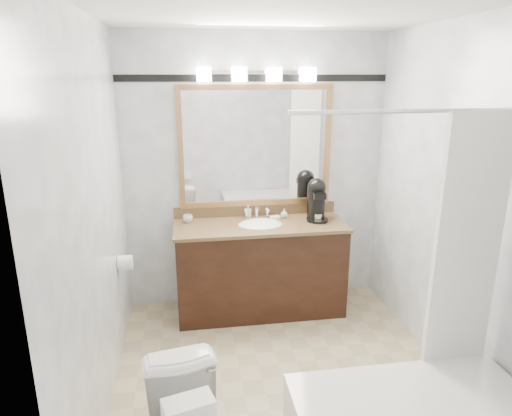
# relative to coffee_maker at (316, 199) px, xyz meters

# --- Properties ---
(room) EXTENTS (2.42, 2.62, 2.52)m
(room) POSITION_rel_coffee_maker_xyz_m (-0.53, -1.08, 0.20)
(room) COLOR tan
(room) RESTS_ON ground
(vanity) EXTENTS (1.53, 0.58, 0.97)m
(vanity) POSITION_rel_coffee_maker_xyz_m (-0.53, -0.06, -0.60)
(vanity) COLOR black
(vanity) RESTS_ON ground
(mirror) EXTENTS (1.40, 0.04, 1.10)m
(mirror) POSITION_rel_coffee_maker_xyz_m (-0.53, 0.21, 0.45)
(mirror) COLOR #A87B4B
(mirror) RESTS_ON room
(vanity_light_bar) EXTENTS (1.02, 0.14, 0.12)m
(vanity_light_bar) POSITION_rel_coffee_maker_xyz_m (-0.53, 0.15, 1.09)
(vanity_light_bar) COLOR silver
(vanity_light_bar) RESTS_ON room
(accent_stripe) EXTENTS (2.40, 0.01, 0.06)m
(accent_stripe) POSITION_rel_coffee_maker_xyz_m (-0.53, 0.22, 1.05)
(accent_stripe) COLOR black
(accent_stripe) RESTS_ON room
(tp_roll) EXTENTS (0.11, 0.12, 0.12)m
(tp_roll) POSITION_rel_coffee_maker_xyz_m (-1.67, -0.41, -0.35)
(tp_roll) COLOR white
(tp_roll) RESTS_ON room
(tissue_box) EXTENTS (0.24, 0.17, 0.09)m
(tissue_box) POSITION_rel_coffee_maker_xyz_m (-1.20, -2.20, -0.30)
(tissue_box) COLOR white
(tissue_box) RESTS_ON toilet
(coffee_maker) EXTENTS (0.20, 0.25, 0.38)m
(coffee_maker) POSITION_rel_coffee_maker_xyz_m (0.00, 0.00, 0.00)
(coffee_maker) COLOR black
(coffee_maker) RESTS_ON vanity
(cup_left) EXTENTS (0.09, 0.09, 0.07)m
(cup_left) POSITION_rel_coffee_maker_xyz_m (-1.16, 0.09, -0.16)
(cup_left) COLOR white
(cup_left) RESTS_ON vanity
(soap_bottle_a) EXTENTS (0.07, 0.07, 0.11)m
(soap_bottle_a) POSITION_rel_coffee_maker_xyz_m (-0.61, 0.16, -0.14)
(soap_bottle_a) COLOR white
(soap_bottle_a) RESTS_ON vanity
(soap_bottle_b) EXTENTS (0.08, 0.08, 0.08)m
(soap_bottle_b) POSITION_rel_coffee_maker_xyz_m (-0.28, 0.09, -0.15)
(soap_bottle_b) COLOR white
(soap_bottle_b) RESTS_ON vanity
(soap_bar) EXTENTS (0.10, 0.07, 0.03)m
(soap_bar) POSITION_rel_coffee_maker_xyz_m (-0.37, 0.06, -0.18)
(soap_bar) COLOR beige
(soap_bar) RESTS_ON vanity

